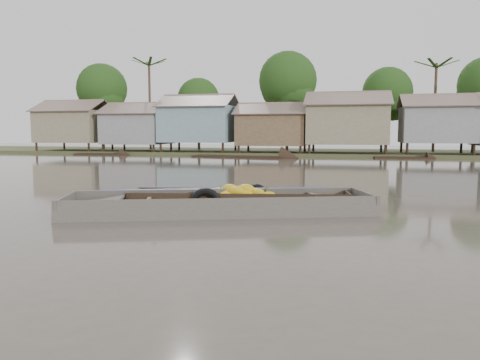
# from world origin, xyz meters

# --- Properties ---
(ground) EXTENTS (120.00, 120.00, 0.00)m
(ground) POSITION_xyz_m (0.00, 0.00, 0.00)
(ground) COLOR #50483D
(ground) RESTS_ON ground
(riverbank) EXTENTS (120.00, 12.47, 10.22)m
(riverbank) POSITION_xyz_m (3.03, 31.86, 3.07)
(riverbank) COLOR #384723
(riverbank) RESTS_ON ground
(banana_boat) EXTENTS (6.22, 2.46, 0.88)m
(banana_boat) POSITION_xyz_m (-0.46, 1.52, 0.18)
(banana_boat) COLOR black
(banana_boat) RESTS_ON ground
(viewer_boat) EXTENTS (8.06, 4.45, 0.63)m
(viewer_boat) POSITION_xyz_m (-0.64, 0.53, 0.07)
(viewer_boat) COLOR #47403C
(viewer_boat) RESTS_ON ground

